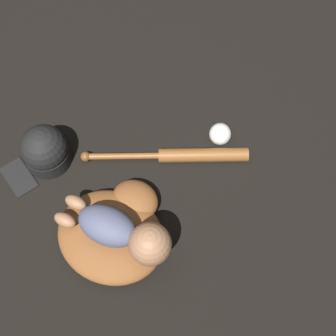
# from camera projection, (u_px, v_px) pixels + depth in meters

# --- Properties ---
(ground_plane) EXTENTS (6.00, 6.00, 0.00)m
(ground_plane) POSITION_uv_depth(u_px,v_px,m) (102.00, 226.00, 1.39)
(ground_plane) COLOR black
(baseball_glove) EXTENTS (0.37, 0.37, 0.08)m
(baseball_glove) POSITION_uv_depth(u_px,v_px,m) (115.00, 230.00, 1.34)
(baseball_glove) COLOR brown
(baseball_glove) RESTS_ON ground
(baby_figure) EXTENTS (0.35, 0.15, 0.12)m
(baby_figure) POSITION_uv_depth(u_px,v_px,m) (125.00, 233.00, 1.24)
(baby_figure) COLOR #4C516B
(baby_figure) RESTS_ON baseball_glove
(baseball_bat) EXTENTS (0.51, 0.20, 0.04)m
(baseball_bat) POSITION_uv_depth(u_px,v_px,m) (187.00, 155.00, 1.47)
(baseball_bat) COLOR brown
(baseball_bat) RESTS_ON ground
(baseball) EXTENTS (0.07, 0.07, 0.07)m
(baseball) POSITION_uv_depth(u_px,v_px,m) (220.00, 134.00, 1.49)
(baseball) COLOR white
(baseball) RESTS_ON ground
(baseball_cap) EXTENTS (0.21, 0.23, 0.15)m
(baseball_cap) POSITION_uv_depth(u_px,v_px,m) (45.00, 150.00, 1.44)
(baseball_cap) COLOR black
(baseball_cap) RESTS_ON ground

